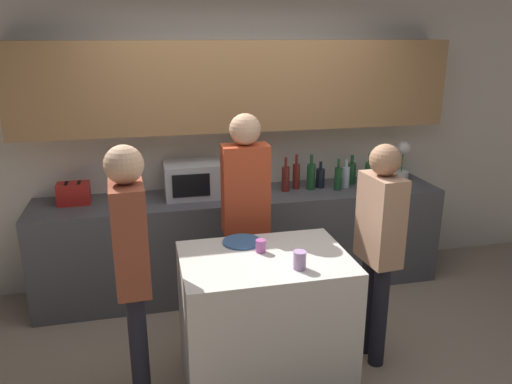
% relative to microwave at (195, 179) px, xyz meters
% --- Properties ---
extents(ground_plane, '(14.00, 14.00, 0.00)m').
position_rel_microwave_xyz_m(ground_plane, '(0.41, -1.46, -1.05)').
color(ground_plane, gray).
extents(back_wall, '(6.40, 0.40, 2.70)m').
position_rel_microwave_xyz_m(back_wall, '(0.41, 0.20, 0.49)').
color(back_wall, beige).
rests_on(back_wall, ground_plane).
extents(back_counter, '(3.60, 0.62, 0.90)m').
position_rel_microwave_xyz_m(back_counter, '(0.41, -0.07, -0.60)').
color(back_counter, '#4C4C51').
rests_on(back_counter, ground_plane).
extents(kitchen_island, '(1.06, 0.75, 0.91)m').
position_rel_microwave_xyz_m(kitchen_island, '(0.28, -1.40, -0.59)').
color(kitchen_island, beige).
rests_on(kitchen_island, ground_plane).
extents(microwave, '(0.52, 0.39, 0.30)m').
position_rel_microwave_xyz_m(microwave, '(0.00, 0.00, 0.00)').
color(microwave, '#B7BABC').
rests_on(microwave, back_counter).
extents(toaster, '(0.26, 0.16, 0.18)m').
position_rel_microwave_xyz_m(toaster, '(-1.00, 0.00, -0.06)').
color(toaster, '#B21E19').
rests_on(toaster, back_counter).
extents(potted_plant, '(0.14, 0.14, 0.40)m').
position_rel_microwave_xyz_m(potted_plant, '(1.98, 0.00, 0.05)').
color(potted_plant, silver).
rests_on(potted_plant, back_counter).
extents(bottle_0, '(0.07, 0.07, 0.31)m').
position_rel_microwave_xyz_m(bottle_0, '(0.81, -0.05, -0.03)').
color(bottle_0, maroon).
rests_on(bottle_0, back_counter).
extents(bottle_1, '(0.07, 0.07, 0.32)m').
position_rel_microwave_xyz_m(bottle_1, '(0.92, 0.00, -0.03)').
color(bottle_1, maroon).
rests_on(bottle_1, back_counter).
extents(bottle_2, '(0.08, 0.08, 0.32)m').
position_rel_microwave_xyz_m(bottle_2, '(1.05, -0.05, -0.03)').
color(bottle_2, '#194723').
rests_on(bottle_2, back_counter).
extents(bottle_3, '(0.08, 0.08, 0.24)m').
position_rel_microwave_xyz_m(bottle_3, '(1.15, -0.01, -0.06)').
color(bottle_3, black).
rests_on(bottle_3, back_counter).
extents(bottle_4, '(0.07, 0.07, 0.29)m').
position_rel_microwave_xyz_m(bottle_4, '(1.28, -0.13, -0.04)').
color(bottle_4, '#194723').
rests_on(bottle_4, back_counter).
extents(bottle_5, '(0.07, 0.07, 0.27)m').
position_rel_microwave_xyz_m(bottle_5, '(1.38, -0.07, -0.05)').
color(bottle_5, silver).
rests_on(bottle_5, back_counter).
extents(bottle_6, '(0.08, 0.08, 0.28)m').
position_rel_microwave_xyz_m(bottle_6, '(1.48, 0.03, -0.04)').
color(bottle_6, '#194723').
rests_on(bottle_6, back_counter).
extents(bottle_7, '(0.07, 0.07, 0.32)m').
position_rel_microwave_xyz_m(bottle_7, '(1.60, -0.09, -0.03)').
color(bottle_7, '#194723').
rests_on(bottle_7, back_counter).
extents(plate_on_island, '(0.26, 0.26, 0.01)m').
position_rel_microwave_xyz_m(plate_on_island, '(0.18, -1.15, -0.13)').
color(plate_on_island, '#2D5684').
rests_on(plate_on_island, kitchen_island).
extents(cup_0, '(0.07, 0.07, 0.08)m').
position_rel_microwave_xyz_m(cup_0, '(0.27, -1.32, -0.10)').
color(cup_0, '#AE559E').
rests_on(cup_0, kitchen_island).
extents(cup_1, '(0.08, 0.08, 0.11)m').
position_rel_microwave_xyz_m(cup_1, '(0.44, -1.60, -0.08)').
color(cup_1, '#B089BE').
rests_on(cup_1, kitchen_island).
extents(person_left, '(0.22, 0.35, 1.58)m').
position_rel_microwave_xyz_m(person_left, '(1.09, -1.33, -0.12)').
color(person_left, black).
rests_on(person_left, ground_plane).
extents(person_center, '(0.34, 0.23, 1.72)m').
position_rel_microwave_xyz_m(person_center, '(0.29, -0.76, -0.02)').
color(person_center, black).
rests_on(person_center, ground_plane).
extents(person_right, '(0.22, 0.35, 1.67)m').
position_rel_microwave_xyz_m(person_right, '(-0.53, -1.44, -0.05)').
color(person_right, black).
rests_on(person_right, ground_plane).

